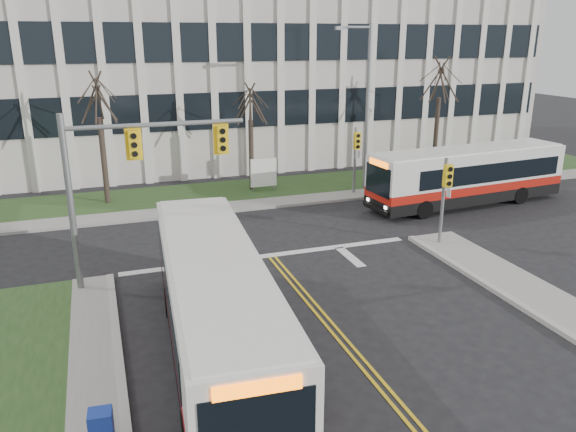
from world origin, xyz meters
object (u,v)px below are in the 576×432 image
Objects in this scene: streetlight at (365,100)px; directory_sign at (264,173)px; bus_cross at (467,177)px; newspaper_box_blue at (102,430)px; bus_main at (215,308)px.

streetlight is 6.96m from directory_sign.
bus_cross is 11.65× the size of newspaper_box_blue.
bus_main is 11.84× the size of newspaper_box_blue.
newspaper_box_blue is (-3.12, -2.81, -1.02)m from bus_main.
bus_cross reaches higher than directory_sign.
bus_main is at bearing -111.05° from directory_sign.
bus_cross is at bearing 37.67° from bus_main.
newspaper_box_blue is (-14.83, -17.57, -4.72)m from streetlight.
bus_main is at bearing -61.58° from bus_cross.
bus_cross is at bearing -48.07° from streetlight.
newspaper_box_blue is (-18.76, -13.19, -1.00)m from bus_cross.
streetlight is 19.21m from bus_main.
streetlight reaches higher than bus_main.
streetlight reaches higher than bus_cross.
bus_main reaches higher than newspaper_box_blue.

